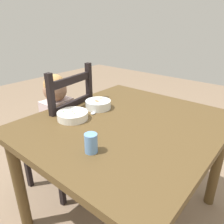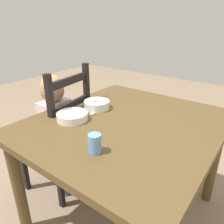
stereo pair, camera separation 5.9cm
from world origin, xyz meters
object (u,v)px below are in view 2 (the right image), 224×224
drinking_cup (95,144)px  bowl_of_peas (72,116)px  child_figure (58,118)px  dining_table (126,136)px  spoon (93,112)px  bowl_of_carrots (97,104)px  dining_chair (60,136)px

drinking_cup → bowl_of_peas: bearing=62.1°
child_figure → dining_table: bearing=-83.0°
bowl_of_peas → spoon: bowl_of_peas is taller
dining_table → drinking_cup: (-0.36, -0.07, 0.15)m
child_figure → bowl_of_carrots: 0.35m
child_figure → drinking_cup: child_figure is taller
spoon → child_figure: bearing=97.1°
spoon → drinking_cup: size_ratio=1.42×
dining_chair → bowl_of_carrots: 0.44m
spoon → drinking_cup: 0.46m
child_figure → spoon: (0.04, -0.32, 0.12)m
bowl_of_carrots → dining_table: bearing=-99.4°
dining_table → spoon: 0.26m
dining_table → bowl_of_peas: bearing=123.9°
child_figure → drinking_cup: 0.72m
dining_table → child_figure: (-0.07, 0.56, -0.01)m
bowl_of_carrots → drinking_cup: (-0.41, -0.34, 0.02)m
dining_chair → bowl_of_peas: bearing=-112.4°
bowl_of_peas → spoon: bearing=-11.6°
bowl_of_peas → spoon: size_ratio=1.43×
dining_chair → child_figure: 0.16m
bowl_of_peas → spoon: (0.15, -0.03, -0.02)m
bowl_of_peas → drinking_cup: size_ratio=2.02×
dining_chair → spoon: size_ratio=7.78×
child_figure → bowl_of_peas: bearing=-111.3°
spoon → drinking_cup: (-0.34, -0.31, 0.04)m
child_figure → bowl_of_carrots: size_ratio=5.52×
dining_chair → bowl_of_peas: size_ratio=5.44×
dining_chair → bowl_of_peas: (-0.12, -0.30, 0.30)m
bowl_of_carrots → drinking_cup: size_ratio=1.87×
bowl_of_carrots → spoon: size_ratio=1.32×
bowl_of_peas → child_figure: bearing=68.7°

